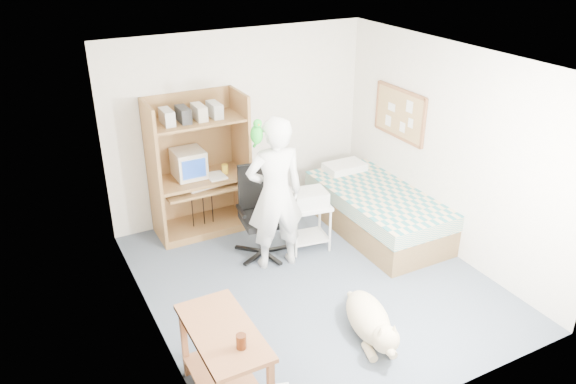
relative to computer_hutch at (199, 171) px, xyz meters
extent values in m
plane|color=#495563|center=(0.70, -1.74, -0.82)|extent=(4.00, 4.00, 0.00)
cube|color=silver|center=(0.70, 0.26, 0.43)|extent=(3.60, 0.02, 2.50)
cube|color=silver|center=(2.50, -1.74, 0.43)|extent=(0.02, 4.00, 2.50)
cube|color=silver|center=(-1.10, -1.74, 0.43)|extent=(0.02, 4.00, 2.50)
cube|color=white|center=(0.70, -1.74, 1.68)|extent=(3.60, 4.00, 0.02)
cube|color=brown|center=(-0.58, -0.04, 0.08)|extent=(0.04, 0.60, 1.80)
cube|color=brown|center=(0.58, -0.04, 0.08)|extent=(0.04, 0.60, 1.80)
cube|color=brown|center=(0.00, 0.25, 0.08)|extent=(1.20, 0.02, 1.80)
cube|color=brown|center=(0.00, -0.04, -0.08)|extent=(1.12, 0.60, 0.04)
cube|color=brown|center=(0.00, -0.12, -0.18)|extent=(1.00, 0.50, 0.03)
cube|color=brown|center=(0.00, -0.04, 0.68)|extent=(1.12, 0.55, 0.03)
cube|color=brown|center=(0.00, -0.04, -0.77)|extent=(1.12, 0.60, 0.10)
cube|color=brown|center=(2.00, -1.14, -0.64)|extent=(1.00, 2.00, 0.36)
cube|color=#2D777A|center=(2.00, -1.14, -0.36)|extent=(1.02, 2.02, 0.20)
cube|color=white|center=(2.00, -0.34, -0.22)|extent=(0.55, 0.35, 0.12)
cube|color=brown|center=(-0.85, -2.94, -0.09)|extent=(0.50, 1.00, 0.04)
cube|color=brown|center=(-1.05, -2.49, -0.47)|extent=(0.05, 0.05, 0.70)
cube|color=brown|center=(-0.65, -2.49, -0.47)|extent=(0.05, 0.05, 0.70)
cube|color=brown|center=(-0.85, -2.94, -0.62)|extent=(0.46, 0.92, 0.03)
cube|color=#9D7B46|center=(2.48, -0.84, 0.63)|extent=(0.03, 0.90, 0.60)
cube|color=brown|center=(2.47, -0.84, 0.94)|extent=(0.04, 0.94, 0.04)
cube|color=brown|center=(2.47, -0.84, 0.32)|extent=(0.04, 0.94, 0.04)
cylinder|color=black|center=(0.43, -0.98, -0.78)|extent=(0.62, 0.62, 0.06)
cylinder|color=black|center=(0.43, -0.98, -0.58)|extent=(0.06, 0.06, 0.41)
cube|color=black|center=(0.43, -0.98, -0.33)|extent=(0.54, 0.54, 0.08)
cube|color=black|center=(0.46, -0.74, 0.01)|extent=(0.44, 0.12, 0.57)
cube|color=black|center=(0.17, -0.94, -0.18)|extent=(0.08, 0.31, 0.04)
cube|color=black|center=(0.68, -1.01, -0.18)|extent=(0.08, 0.31, 0.04)
imported|color=silver|center=(0.48, -1.23, 0.09)|extent=(0.72, 0.53, 1.83)
ellipsoid|color=#138815|center=(0.28, -1.21, 0.83)|extent=(0.13, 0.13, 0.22)
sphere|color=#138815|center=(0.27, -1.25, 0.97)|extent=(0.09, 0.09, 0.09)
cone|color=orange|center=(0.26, -1.30, 0.97)|extent=(0.04, 0.05, 0.04)
cylinder|color=#138815|center=(0.28, -1.16, 0.71)|extent=(0.05, 0.15, 0.13)
ellipsoid|color=#CCB289|center=(0.72, -2.76, -0.65)|extent=(0.55, 0.84, 0.35)
sphere|color=#CCB289|center=(0.61, -3.18, -0.56)|extent=(0.26, 0.26, 0.26)
cone|color=#CCB289|center=(0.54, -3.19, -0.44)|extent=(0.08, 0.08, 0.10)
cone|color=#CCB289|center=(0.67, -3.22, -0.44)|extent=(0.08, 0.08, 0.10)
ellipsoid|color=#CCB289|center=(0.58, -3.29, -0.60)|extent=(0.12, 0.16, 0.09)
cylinder|color=#CCB289|center=(0.82, -2.36, -0.71)|extent=(0.12, 0.26, 0.12)
cube|color=silver|center=(1.00, -1.09, -0.24)|extent=(0.55, 0.47, 0.04)
cube|color=silver|center=(1.00, -1.09, -0.67)|extent=(0.51, 0.43, 0.03)
cylinder|color=silver|center=(0.78, -1.26, -0.53)|extent=(0.03, 0.03, 0.58)
cylinder|color=silver|center=(1.21, -1.26, -0.53)|extent=(0.03, 0.03, 0.58)
cylinder|color=silver|center=(0.78, -0.92, -0.53)|extent=(0.03, 0.03, 0.58)
cylinder|color=silver|center=(1.21, -0.92, -0.53)|extent=(0.03, 0.03, 0.58)
cube|color=#BBBBB6|center=(1.00, -1.09, -0.13)|extent=(0.46, 0.38, 0.18)
cube|color=beige|center=(-0.12, 0.01, 0.13)|extent=(0.38, 0.40, 0.35)
cube|color=navy|center=(-0.12, -0.18, 0.13)|extent=(0.30, 0.02, 0.24)
cube|color=beige|center=(0.02, -0.16, -0.15)|extent=(0.47, 0.22, 0.03)
cylinder|color=gold|center=(0.32, -0.09, 0.00)|extent=(0.08, 0.08, 0.12)
cylinder|color=#431C0A|center=(-0.80, -3.20, -0.01)|extent=(0.08, 0.08, 0.12)
camera|label=1|loc=(-2.04, -6.31, 2.86)|focal=35.00mm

